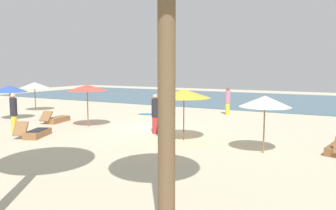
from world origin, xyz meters
name	(u,v)px	position (x,y,z in m)	size (l,w,h in m)	color
ground_plane	(143,129)	(0.00, 0.00, 0.00)	(60.00, 60.00, 0.00)	beige
ocean_water	(239,99)	(0.00, 17.00, 0.03)	(48.00, 16.00, 0.06)	#476B7F
umbrella_0	(87,88)	(-2.82, -0.71, 1.99)	(2.02, 2.02, 2.15)	olive
umbrella_1	(184,94)	(2.81, -1.27, 1.95)	(2.18, 2.18, 2.13)	brown
umbrella_2	(265,101)	(6.17, -1.82, 1.84)	(1.79, 1.79, 2.04)	olive
umbrella_3	(35,85)	(-10.33, 2.41, 1.78)	(2.03, 2.03, 1.98)	brown
umbrella_4	(10,89)	(-8.39, -0.97, 1.78)	(1.91, 1.91, 1.98)	brown
lounger_0	(36,133)	(-3.15, -3.67, 0.18)	(1.17, 1.74, 0.74)	olive
lounger_2	(57,119)	(-5.27, -0.48, 0.17)	(0.89, 1.77, 0.69)	olive
person_0	(228,101)	(2.13, 6.73, 0.90)	(0.42, 0.42, 1.76)	yellow
person_1	(14,113)	(-4.85, -3.44, 0.93)	(0.36, 0.36, 1.82)	yellow
person_2	(155,114)	(1.06, -0.60, 0.91)	(0.47, 0.47, 1.81)	#BF3338
surfboard	(154,114)	(-2.03, 4.60, 0.04)	(2.18, 1.23, 0.07)	#338CCC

